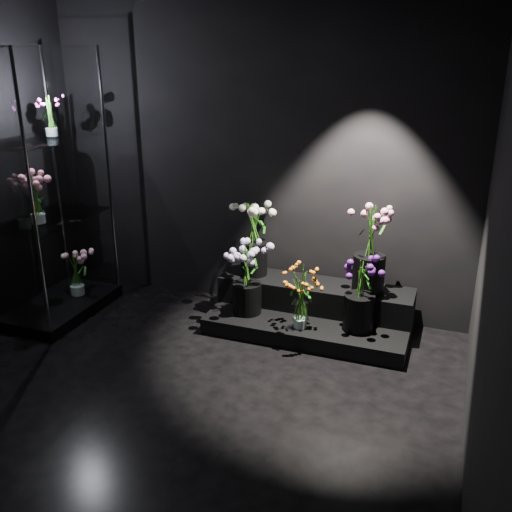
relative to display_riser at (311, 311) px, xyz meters
The scene contains 13 objects.
floor 1.79m from the display_riser, 111.77° to the right, with size 4.00×4.00×0.00m, color black.
wall_back 1.45m from the display_riser, 152.17° to the left, with size 4.00×4.00×0.00m, color black.
wall_right 2.46m from the display_riser, 50.94° to the right, with size 4.00×4.00×0.00m, color black.
display_riser is the anchor object (origin of this frame).
display_case 2.59m from the display_riser, 167.24° to the right, with size 0.65×1.09×2.39m.
bouquet_orange_bells 0.42m from the display_riser, 92.60° to the right, with size 0.32×0.32×0.55m.
bouquet_lilac 0.67m from the display_riser, 160.18° to the right, with size 0.44×0.44×0.65m.
bouquet_purple 0.58m from the display_riser, 21.48° to the right, with size 0.39×0.39×0.61m.
bouquet_cream_roses 0.87m from the display_riser, 168.65° to the left, with size 0.48×0.48×0.69m.
bouquet_pink_roses 0.81m from the display_riser, ahead, with size 0.48×0.48×0.76m.
bouquet_case_pink 2.60m from the display_riser, 163.71° to the right, with size 0.30×0.30×0.44m.
bouquet_case_magenta 2.86m from the display_riser, behind, with size 0.26×0.26×0.35m.
bouquet_case_base_pink 2.29m from the display_riser, behind, with size 0.38×0.38×0.46m.
Camera 1 is at (1.78, -2.84, 2.40)m, focal length 40.00 mm.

